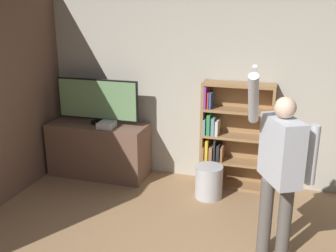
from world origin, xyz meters
The scene contains 7 objects.
wall_back centered at (0.00, 2.84, 1.35)m, with size 7.13×0.09×2.70m.
tv_ledge centered at (-1.81, 2.48, 0.38)m, with size 1.39×0.55×0.76m.
television centered at (-1.81, 2.52, 1.09)m, with size 1.19×0.22×0.63m.
game_console centered at (-1.62, 2.37, 0.80)m, with size 0.20×0.24×0.08m.
bookshelf centered at (0.02, 2.66, 0.67)m, with size 0.92×0.28×1.41m.
person centered at (0.66, 1.22, 0.98)m, with size 0.63×0.57×1.89m.
waste_bin centered at (-0.17, 2.24, 0.21)m, with size 0.35×0.35×0.42m.
Camera 1 is at (0.63, -2.25, 2.39)m, focal length 42.00 mm.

